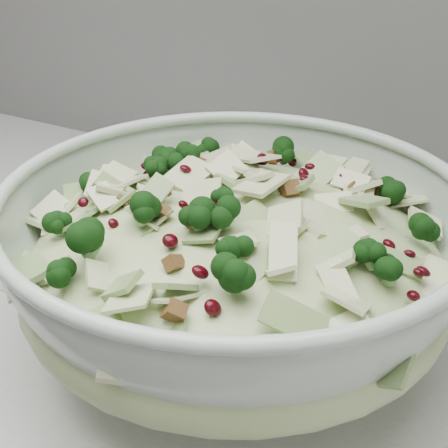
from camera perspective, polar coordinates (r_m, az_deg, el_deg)
mixing_bowl at (r=0.55m, az=1.04°, el=-3.93°), size 0.41×0.41×0.16m
salad at (r=0.53m, az=1.06°, el=-1.58°), size 0.49×0.49×0.16m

